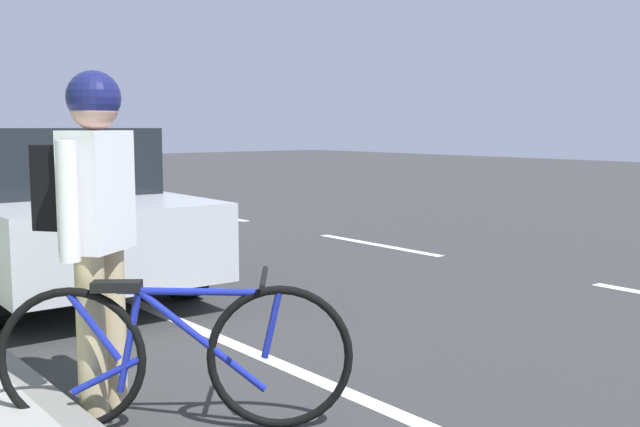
% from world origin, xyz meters
% --- Properties ---
extents(ground, '(55.84, 55.84, 0.00)m').
position_xyz_m(ground, '(0.00, 0.00, 0.00)').
color(ground, '#363636').
extents(lane_stripe_centre, '(0.14, 35.80, 0.01)m').
position_xyz_m(lane_stripe_centre, '(-3.06, 0.45, 0.00)').
color(lane_stripe_centre, white).
rests_on(lane_stripe_centre, ground).
extents(parked_sedan_silver_mid, '(1.93, 4.44, 1.52)m').
position_xyz_m(parked_sedan_silver_mid, '(1.10, 4.32, 0.75)').
color(parked_sedan_silver_mid, '#B7BABF').
rests_on(parked_sedan_silver_mid, ground).
extents(bicycle_at_curb, '(1.45, 1.10, 0.80)m').
position_xyz_m(bicycle_at_curb, '(1.77, 8.29, 0.39)').
color(bicycle_at_curb, black).
rests_on(bicycle_at_curb, ground).
extents(cyclist_with_backpack, '(0.55, 0.53, 1.82)m').
position_xyz_m(cyclist_with_backpack, '(1.99, 7.82, 1.12)').
color(cyclist_with_backpack, '#C6B284').
rests_on(cyclist_with_backpack, ground).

